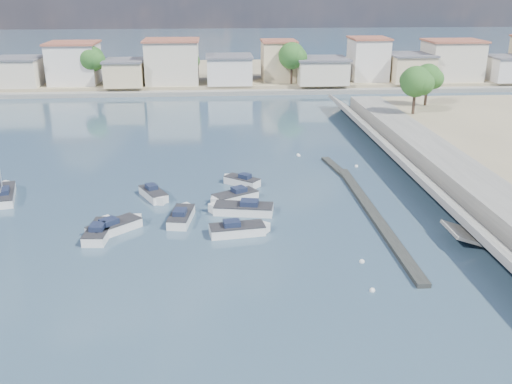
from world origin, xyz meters
TOP-DOWN VIEW (x-y plane):
  - ground at (0.00, 40.00)m, footprint 400.00×400.00m
  - seawall_walkway at (18.50, 13.00)m, footprint 5.00×90.00m
  - breakwater at (6.90, 12.69)m, footprint 2.00×31.02m
  - far_shore_land at (0.00, 92.00)m, footprint 160.00×40.00m
  - far_shore_quay at (0.00, 71.00)m, footprint 160.00×2.50m
  - far_town at (10.71, 76.92)m, footprint 113.01×12.80m
  - shore_trees at (8.34, 68.11)m, footprint 74.56×38.32m
  - motorboat_a at (-16.91, 7.76)m, footprint 2.19×5.16m
  - motorboat_b at (-15.69, 8.59)m, footprint 4.61×4.44m
  - motorboat_c at (-4.98, 11.73)m, footprint 6.07×2.98m
  - motorboat_d at (-5.55, 14.84)m, footprint 4.72×3.73m
  - motorboat_e at (-10.27, 10.45)m, footprint 2.39×4.98m
  - motorboat_f at (-4.60, 19.59)m, footprint 3.86×3.52m
  - motorboat_g at (-13.23, 16.10)m, footprint 3.21×4.41m
  - motorboat_h at (-5.24, 7.08)m, footprint 5.22×2.44m
  - sailboat at (-27.95, 17.35)m, footprint 3.49×6.63m
  - mooring_buoys at (4.89, 15.79)m, footprint 6.43×33.30m

SIDE VIEW (x-z plane):
  - ground at x=0.00m, z-range 0.00..0.00m
  - mooring_buoys at x=4.89m, z-range -0.15..0.25m
  - breakwater at x=6.90m, z-range 0.00..0.35m
  - motorboat_d at x=-5.55m, z-range -0.36..1.12m
  - motorboat_b at x=-15.69m, z-range -0.36..1.12m
  - motorboat_f at x=-4.60m, z-range -0.36..1.12m
  - motorboat_e at x=-10.27m, z-range -0.36..1.12m
  - motorboat_h at x=-5.24m, z-range -0.36..1.12m
  - motorboat_a at x=-16.91m, z-range -0.36..1.12m
  - motorboat_c at x=-4.98m, z-range -0.36..1.12m
  - motorboat_g at x=-13.23m, z-range -0.36..1.12m
  - far_shore_quay at x=0.00m, z-range 0.00..0.80m
  - sailboat at x=-27.95m, z-range -4.09..4.91m
  - far_shore_land at x=0.00m, z-range 0.00..1.40m
  - seawall_walkway at x=18.50m, z-range 0.00..1.80m
  - far_town at x=10.71m, z-range 0.76..9.11m
  - shore_trees at x=8.34m, z-range 2.26..10.18m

